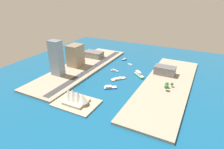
# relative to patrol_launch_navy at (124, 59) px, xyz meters

# --- Properties ---
(ground_plane) EXTENTS (440.00, 440.00, 0.00)m
(ground_plane) POSITION_rel_patrol_launch_navy_xyz_m (-25.99, 79.90, -1.48)
(ground_plane) COLOR #145684
(quay_west) EXTENTS (70.00, 240.00, 3.30)m
(quay_west) POSITION_rel_patrol_launch_navy_xyz_m (-106.23, 79.90, 0.17)
(quay_west) COLOR #9E937F
(quay_west) RESTS_ON ground_plane
(quay_east) EXTENTS (70.00, 240.00, 3.30)m
(quay_east) POSITION_rel_patrol_launch_navy_xyz_m (54.26, 79.90, 0.17)
(quay_east) COLOR #9E937F
(quay_east) RESTS_ON ground_plane
(peninsula_point) EXTENTS (57.45, 41.42, 2.00)m
(peninsula_point) POSITION_rel_patrol_launch_navy_xyz_m (-11.47, 183.20, -0.48)
(peninsula_point) COLOR #A89E89
(peninsula_point) RESTS_ON ground_plane
(road_strip) EXTENTS (11.67, 228.00, 0.15)m
(road_strip) POSITION_rel_patrol_launch_navy_xyz_m (32.88, 79.90, 1.90)
(road_strip) COLOR #38383D
(road_strip) RESTS_ON quay_east
(patrol_launch_navy) EXTENTS (10.07, 8.94, 4.15)m
(patrol_launch_navy) POSITION_rel_patrol_launch_navy_xyz_m (0.00, 0.00, 0.00)
(patrol_launch_navy) COLOR #1E284C
(patrol_launch_navy) RESTS_ON ground_plane
(barge_flat_brown) EXTENTS (22.61, 25.59, 2.79)m
(barge_flat_brown) POSITION_rel_patrol_launch_navy_xyz_m (-28.63, 90.97, -0.39)
(barge_flat_brown) COLOR brown
(barge_flat_brown) RESTS_ON ground_plane
(catamaran_blue) EXTENTS (19.89, 17.26, 4.38)m
(catamaran_blue) POSITION_rel_patrol_launch_navy_xyz_m (-30.79, 125.20, 0.23)
(catamaran_blue) COLOR blue
(catamaran_blue) RESTS_ON ground_plane
(sailboat_small_white) EXTENTS (11.09, 6.34, 10.28)m
(sailboat_small_white) POSITION_rel_patrol_launch_navy_xyz_m (-21.14, 19.23, -0.74)
(sailboat_small_white) COLOR white
(sailboat_small_white) RESTS_ON ground_plane
(ferry_green_doubledeck) EXTENTS (23.94, 21.63, 7.80)m
(ferry_green_doubledeck) POSITION_rel_patrol_launch_navy_xyz_m (-54.70, 62.16, 1.46)
(ferry_green_doubledeck) COLOR #2D8C4C
(ferry_green_doubledeck) RESTS_ON ground_plane
(yacht_sleek_gray) EXTENTS (16.24, 4.83, 3.72)m
(yacht_sleek_gray) POSITION_rel_patrol_launch_navy_xyz_m (-8.02, 63.47, -0.12)
(yacht_sleek_gray) COLOR #999EA3
(yacht_sleek_gray) RESTS_ON ground_plane
(warehouse_low_gray) EXTENTS (35.81, 21.03, 13.99)m
(warehouse_low_gray) POSITION_rel_patrol_launch_navy_xyz_m (-94.23, 41.23, 8.85)
(warehouse_low_gray) COLOR gray
(warehouse_low_gray) RESTS_ON quay_west
(apartment_midrise_tan) EXTENTS (24.55, 28.80, 40.53)m
(apartment_midrise_tan) POSITION_rel_patrol_launch_navy_xyz_m (67.93, 77.85, 22.12)
(apartment_midrise_tan) COLOR tan
(apartment_midrise_tan) RESTS_ON quay_east
(carpark_squat_concrete) EXTENTS (40.40, 24.26, 12.06)m
(carpark_squat_concrete) POSITION_rel_patrol_launch_navy_xyz_m (64.00, 20.24, 7.89)
(carpark_squat_concrete) COLOR gray
(carpark_squat_concrete) RESTS_ON quay_east
(tower_tall_glass) EXTENTS (20.67, 15.56, 59.70)m
(tower_tall_glass) POSITION_rel_patrol_launch_navy_xyz_m (69.22, 126.57, 31.71)
(tower_tall_glass) COLOR #8C9EB2
(tower_tall_glass) RESTS_ON quay_east
(van_white) EXTENTS (2.04, 5.19, 1.57)m
(van_white) POSITION_rel_patrol_launch_navy_xyz_m (36.22, 106.45, 2.75)
(van_white) COLOR black
(van_white) RESTS_ON road_strip
(taxi_yellow_cab) EXTENTS (2.00, 4.41, 1.55)m
(taxi_yellow_cab) POSITION_rel_patrol_launch_navy_xyz_m (30.81, 76.26, 2.74)
(taxi_yellow_cab) COLOR black
(taxi_yellow_cab) RESTS_ON road_strip
(sedan_silver) EXTENTS (2.12, 5.14, 1.49)m
(sedan_silver) POSITION_rel_patrol_launch_navy_xyz_m (35.70, 58.39, 2.71)
(sedan_silver) COLOR black
(sedan_silver) RESTS_ON road_strip
(traffic_light_waterfront) EXTENTS (0.36, 0.36, 6.50)m
(traffic_light_waterfront) POSITION_rel_patrol_launch_navy_xyz_m (26.17, 101.10, 6.17)
(traffic_light_waterfront) COLOR black
(traffic_light_waterfront) RESTS_ON quay_east
(opera_landmark) EXTENTS (36.23, 25.47, 19.19)m
(opera_landmark) POSITION_rel_patrol_launch_navy_xyz_m (-11.34, 183.20, 8.77)
(opera_landmark) COLOR #BCAD93
(opera_landmark) RESTS_ON peninsula_point
(park_tree_cluster) EXTENTS (11.42, 21.19, 9.55)m
(park_tree_cluster) POSITION_rel_patrol_launch_navy_xyz_m (-110.51, 93.54, 7.82)
(park_tree_cluster) COLOR brown
(park_tree_cluster) RESTS_ON quay_west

